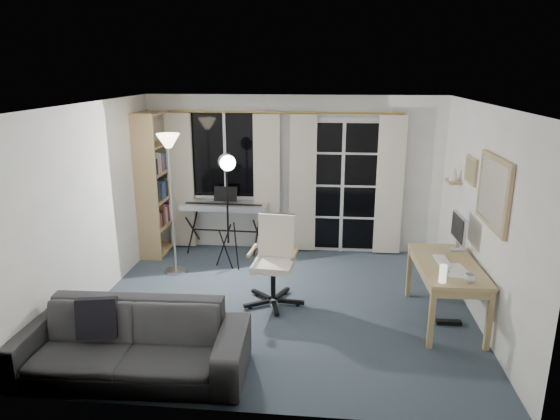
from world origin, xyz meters
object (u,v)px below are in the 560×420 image
object	(u,v)px
keyboard_piano	(224,208)
studio_light	(227,176)
office_chair	(275,252)
monitor	(459,229)
desk	(447,271)
torchiere_lamp	(170,162)
sofa	(126,332)
mug	(470,277)
bookshelf	(154,186)

from	to	relation	value
keyboard_piano	studio_light	world-z (taller)	studio_light
office_chair	monitor	size ratio (longest dim) A/B	2.15
keyboard_piano	monitor	xyz separation A→B (m)	(3.11, -1.44, 0.23)
keyboard_piano	desk	size ratio (longest dim) A/B	1.02
studio_light	office_chair	size ratio (longest dim) A/B	1.59
office_chair	desk	distance (m)	1.99
torchiere_lamp	sofa	size ratio (longest dim) A/B	0.87
monitor	torchiere_lamp	bearing A→B (deg)	168.61
studio_light	mug	size ratio (longest dim) A/B	14.96
bookshelf	torchiere_lamp	distance (m)	1.17
torchiere_lamp	monitor	distance (m)	3.75
monitor	sofa	size ratio (longest dim) A/B	0.22
desk	mug	bearing A→B (deg)	-80.58
studio_light	office_chair	world-z (taller)	studio_light
mug	sofa	world-z (taller)	sofa
keyboard_piano	monitor	bearing A→B (deg)	-22.80
office_chair	keyboard_piano	bearing A→B (deg)	126.45
keyboard_piano	office_chair	xyz separation A→B (m)	(0.95, -1.56, -0.10)
keyboard_piano	studio_light	size ratio (longest dim) A/B	0.79
bookshelf	keyboard_piano	bearing A→B (deg)	-2.24
office_chair	studio_light	bearing A→B (deg)	134.95
monitor	office_chair	bearing A→B (deg)	-178.91
bookshelf	desk	world-z (taller)	bookshelf
torchiere_lamp	mug	world-z (taller)	torchiere_lamp
bookshelf	mug	bearing A→B (deg)	-30.88
torchiere_lamp	keyboard_piano	xyz separation A→B (m)	(0.54, 0.83, -0.84)
torchiere_lamp	desk	world-z (taller)	torchiere_lamp
studio_light	desk	xyz separation A→B (m)	(2.72, -1.24, -0.76)
studio_light	sofa	distance (m)	2.79
monitor	desk	bearing A→B (deg)	-115.51
torchiere_lamp	studio_light	world-z (taller)	torchiere_lamp
keyboard_piano	monitor	size ratio (longest dim) A/B	2.68
studio_light	mug	world-z (taller)	studio_light
mug	desk	bearing A→B (deg)	101.31
office_chair	mug	distance (m)	2.23
torchiere_lamp	bookshelf	bearing A→B (deg)	122.50
bookshelf	sofa	size ratio (longest dim) A/B	0.97
studio_light	monitor	xyz separation A→B (m)	(2.91, -0.79, -0.41)
office_chair	sofa	xyz separation A→B (m)	(-1.20, -1.69, -0.20)
studio_light	keyboard_piano	bearing A→B (deg)	83.04
studio_light	sofa	size ratio (longest dim) A/B	0.76
desk	monitor	xyz separation A→B (m)	(0.20, 0.45, 0.35)
torchiere_lamp	keyboard_piano	distance (m)	1.30
monitor	studio_light	bearing A→B (deg)	163.00
office_chair	torchiere_lamp	bearing A→B (deg)	159.11
torchiere_lamp	monitor	world-z (taller)	torchiere_lamp
desk	studio_light	bearing A→B (deg)	153.64
sofa	torchiere_lamp	bearing A→B (deg)	94.99
bookshelf	keyboard_piano	xyz separation A→B (m)	(1.09, -0.04, -0.30)
keyboard_piano	desk	xyz separation A→B (m)	(2.92, -1.89, -0.12)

